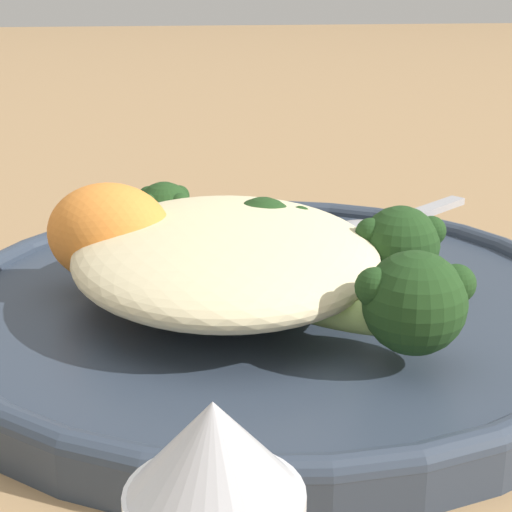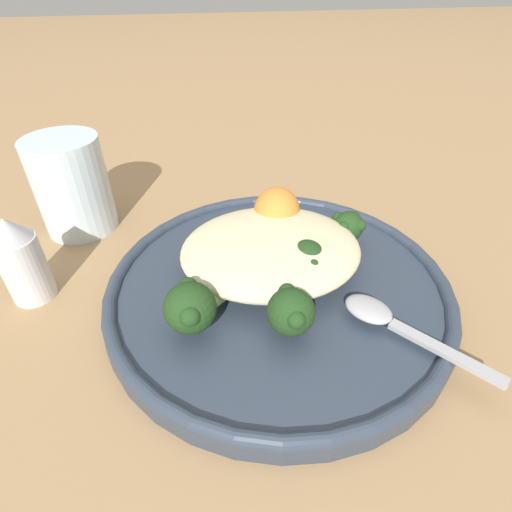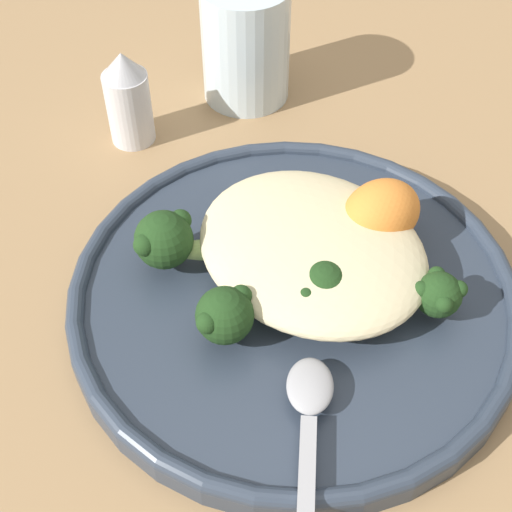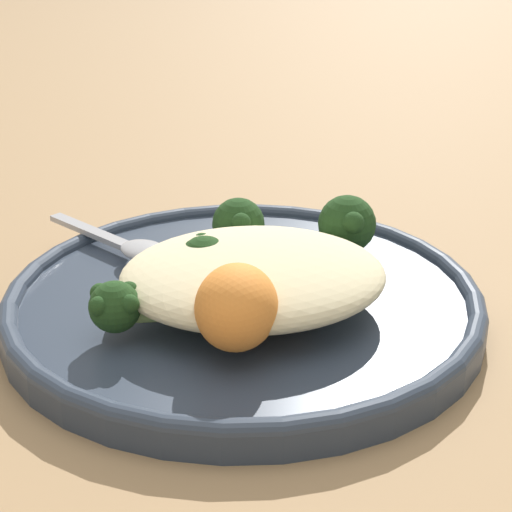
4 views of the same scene
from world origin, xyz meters
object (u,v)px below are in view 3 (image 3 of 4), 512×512
quinoa_mound (312,248)px  broccoli_stalk_2 (318,283)px  spoon (309,409)px  broccoli_stalk_3 (404,283)px  sweet_potato_chunk_0 (381,213)px  water_glass (246,43)px  broccoli_stalk_0 (189,242)px  broccoli_stalk_1 (247,298)px  sweet_potato_chunk_1 (327,217)px  plate (290,297)px  salt_shaker (128,98)px

quinoa_mound → broccoli_stalk_2: 0.03m
quinoa_mound → spoon: size_ratio=1.52×
quinoa_mound → broccoli_stalk_3: size_ratio=1.28×
broccoli_stalk_2 → sweet_potato_chunk_0: (-0.01, 0.07, 0.01)m
water_glass → broccoli_stalk_0: bearing=-55.2°
broccoli_stalk_1 → sweet_potato_chunk_1: 0.09m
broccoli_stalk_1 → spoon: bearing=67.2°
quinoa_mound → sweet_potato_chunk_1: size_ratio=2.46×
plate → broccoli_stalk_2: 0.03m
sweet_potato_chunk_0 → broccoli_stalk_1: bearing=-99.5°
quinoa_mound → water_glass: water_glass is taller
sweet_potato_chunk_0 → water_glass: (-0.20, 0.08, 0.01)m
quinoa_mound → water_glass: bearing=145.4°
spoon → plate: bearing=-171.1°
quinoa_mound → sweet_potato_chunk_1: quinoa_mound is taller
broccoli_stalk_1 → salt_shaker: size_ratio=1.43×
plate → broccoli_stalk_0: bearing=-155.8°
plate → sweet_potato_chunk_0: size_ratio=5.30×
broccoli_stalk_0 → salt_shaker: 0.16m
broccoli_stalk_2 → water_glass: size_ratio=0.69×
quinoa_mound → broccoli_stalk_0: (-0.06, -0.05, 0.00)m
broccoli_stalk_2 → spoon: (0.05, -0.06, -0.01)m
water_glass → salt_shaker: water_glass is taller
broccoli_stalk_0 → sweet_potato_chunk_0: sweet_potato_chunk_0 is taller
broccoli_stalk_3 → spoon: size_ratio=1.19×
plate → quinoa_mound: 0.04m
quinoa_mound → salt_shaker: salt_shaker is taller
broccoli_stalk_0 → broccoli_stalk_2: (0.08, 0.03, -0.00)m
spoon → salt_shaker: size_ratio=1.28×
broccoli_stalk_0 → broccoli_stalk_1: bearing=127.3°
broccoli_stalk_0 → quinoa_mound: bearing=173.7°
broccoli_stalk_2 → broccoli_stalk_3: broccoli_stalk_2 is taller
plate → spoon: size_ratio=2.86×
broccoli_stalk_0 → broccoli_stalk_2: broccoli_stalk_0 is taller
quinoa_mound → broccoli_stalk_1: bearing=-92.2°
broccoli_stalk_2 → salt_shaker: bearing=-147.4°
broccoli_stalk_1 → sweet_potato_chunk_1: broccoli_stalk_1 is taller
broccoli_stalk_0 → sweet_potato_chunk_1: bearing=-167.5°
quinoa_mound → sweet_potato_chunk_1: (-0.01, 0.03, -0.00)m
broccoli_stalk_1 → sweet_potato_chunk_0: 0.11m
sweet_potato_chunk_1 → sweet_potato_chunk_0: bearing=36.6°
salt_shaker → broccoli_stalk_0: bearing=-25.3°
broccoli_stalk_1 → broccoli_stalk_2: 0.05m
plate → broccoli_stalk_2: size_ratio=4.26×
broccoli_stalk_1 → water_glass: 0.26m
water_glass → sweet_potato_chunk_0: bearing=-21.0°
broccoli_stalk_1 → broccoli_stalk_2: size_ratio=1.67×
sweet_potato_chunk_1 → salt_shaker: (-0.20, -0.01, 0.00)m
broccoli_stalk_1 → broccoli_stalk_2: broccoli_stalk_1 is taller
plate → broccoli_stalk_3: bearing=38.5°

